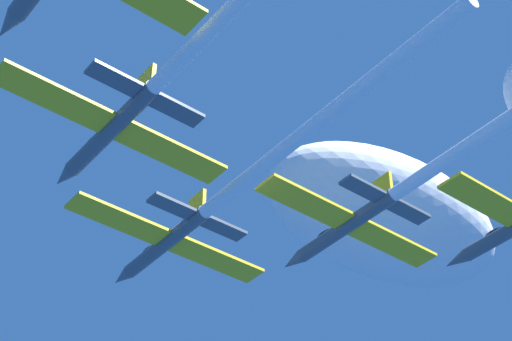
% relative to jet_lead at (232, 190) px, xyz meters
% --- Properties ---
extents(jet_lead, '(19.74, 44.74, 3.27)m').
position_rel_jet_lead_xyz_m(jet_lead, '(0.00, 0.00, 0.00)').
color(jet_lead, '#4C5660').
extents(jet_left_wing, '(19.74, 43.91, 3.27)m').
position_rel_jet_lead_xyz_m(jet_left_wing, '(-11.54, -9.31, 0.62)').
color(jet_left_wing, '#4C5660').
extents(jet_right_wing, '(19.74, 45.09, 3.27)m').
position_rel_jet_lead_xyz_m(jet_right_wing, '(12.15, -10.96, 1.12)').
color(jet_right_wing, '#4C5660').
extents(cloud_puffy, '(36.12, 19.86, 12.64)m').
position_rel_jet_lead_xyz_m(cloud_puffy, '(36.31, 15.84, 21.88)').
color(cloud_puffy, white).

